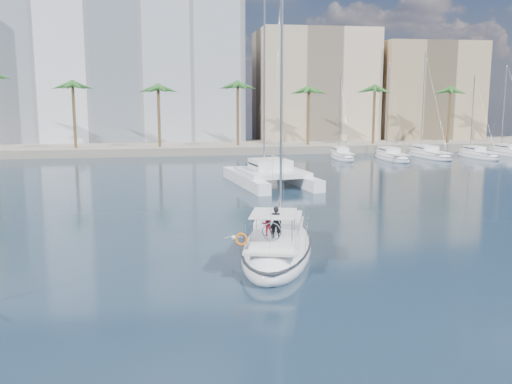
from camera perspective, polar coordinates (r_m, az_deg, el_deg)
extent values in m
plane|color=black|center=(31.23, 0.13, -6.71)|extent=(160.00, 160.00, 0.00)
cube|color=gray|center=(91.06, -6.30, 4.42)|extent=(120.00, 14.00, 1.20)
cube|color=white|center=(102.92, -13.67, 12.27)|extent=(42.00, 16.00, 28.00)
cube|color=beige|center=(103.16, 5.80, 10.26)|extent=(20.00, 14.00, 20.00)
cube|color=tan|center=(108.28, 16.49, 9.36)|extent=(18.00, 12.00, 18.00)
cylinder|color=brown|center=(86.77, -6.20, 7.24)|extent=(0.44, 0.44, 10.50)
sphere|color=#275F23|center=(86.71, -6.27, 10.71)|extent=(3.60, 3.60, 3.60)
cylinder|color=brown|center=(95.00, 14.90, 7.18)|extent=(0.44, 0.44, 10.50)
sphere|color=#275F23|center=(94.95, 15.04, 10.35)|extent=(3.60, 3.60, 3.60)
ellipsoid|color=white|center=(31.93, 2.13, -5.68)|extent=(6.82, 12.31, 2.44)
ellipsoid|color=black|center=(31.84, 2.14, -5.08)|extent=(6.89, 12.43, 0.18)
cube|color=silver|center=(31.48, 2.11, -4.16)|extent=(4.98, 9.19, 0.12)
cube|color=white|center=(32.71, 2.30, -2.99)|extent=(3.47, 4.38, 0.60)
cube|color=black|center=(32.71, 2.30, -2.95)|extent=(3.37, 3.95, 0.14)
cylinder|color=#B7BABF|center=(33.28, 2.56, 10.06)|extent=(0.15, 0.15, 15.39)
cylinder|color=#B7BABF|center=(31.48, 2.18, -1.26)|extent=(1.41, 4.59, 0.11)
cube|color=white|center=(29.24, 1.77, -4.76)|extent=(2.95, 3.43, 0.36)
cube|color=silver|center=(28.82, 1.77, -2.17)|extent=(2.95, 3.43, 0.04)
torus|color=silver|center=(27.99, 1.58, -4.00)|extent=(0.93, 0.32, 0.96)
torus|color=orange|center=(27.78, -1.46, -4.74)|extent=(0.66, 0.36, 0.64)
imported|color=black|center=(28.58, 1.99, -3.05)|extent=(0.69, 0.56, 1.63)
imported|color=red|center=(29.18, 1.14, -3.23)|extent=(0.59, 0.47, 1.18)
cube|color=white|center=(56.32, -1.12, 1.22)|extent=(2.90, 12.92, 1.10)
cube|color=white|center=(57.96, 3.87, 1.44)|extent=(2.90, 12.92, 1.10)
cube|color=white|center=(56.38, 1.62, 2.00)|extent=(6.73, 7.79, 0.50)
cube|color=white|center=(56.90, 1.42, 2.78)|extent=(4.02, 4.30, 1.00)
cube|color=black|center=(56.89, 1.42, 2.83)|extent=(3.97, 3.79, 0.18)
cylinder|color=#B7BABF|center=(58.34, 0.84, 10.91)|extent=(0.18, 0.18, 17.17)
ellipsoid|color=silver|center=(31.73, -2.27, -4.56)|extent=(0.23, 0.43, 0.20)
sphere|color=silver|center=(31.92, -2.32, -4.44)|extent=(0.11, 0.11, 0.11)
cube|color=gray|center=(31.68, -2.83, -4.53)|extent=(0.50, 0.18, 0.12)
cube|color=gray|center=(31.76, -1.72, -4.49)|extent=(0.50, 0.18, 0.12)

